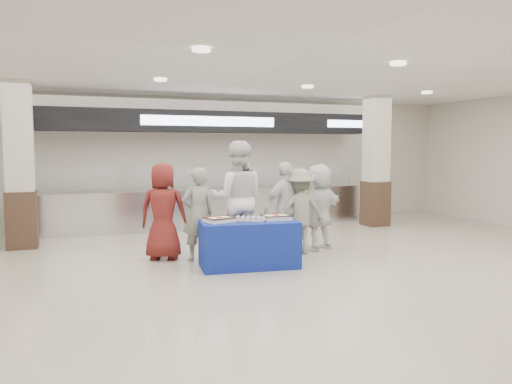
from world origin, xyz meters
name	(u,v)px	position (x,y,z in m)	size (l,w,h in m)	color
ground	(305,283)	(0.00, 0.00, 0.00)	(14.00, 14.00, 0.00)	beige
serving_line	(207,180)	(0.00, 5.40, 1.16)	(8.70, 0.85, 2.80)	silver
column_left	(20,169)	(-4.00, 4.20, 1.53)	(0.55, 0.55, 3.20)	#372419
column_right	(376,164)	(4.00, 4.20, 1.53)	(0.55, 0.55, 3.20)	#372419
display_table	(249,244)	(-0.43, 1.19, 0.38)	(1.55, 0.78, 0.75)	navy
sheet_cake_left	(219,219)	(-0.90, 1.26, 0.80)	(0.52, 0.45, 0.09)	white
sheet_cake_right	(276,217)	(0.04, 1.18, 0.80)	(0.46, 0.36, 0.10)	white
cupcake_tray	(251,219)	(-0.40, 1.18, 0.79)	(0.53, 0.49, 0.07)	#A1A2A6
civilian_maroon	(163,211)	(-1.62, 2.23, 0.84)	(0.82, 0.53, 1.68)	maroon
soldier_a	(198,214)	(-1.08, 1.96, 0.80)	(0.58, 0.38, 1.60)	gray
chef_tall	(237,199)	(-0.35, 2.03, 1.02)	(1.00, 0.78, 2.05)	white
chef_short	(286,208)	(0.56, 1.93, 0.84)	(0.98, 0.41, 1.68)	white
soldier_b	(299,211)	(0.78, 1.83, 0.78)	(1.00, 0.58, 1.55)	gray
civilian_white	(319,207)	(1.28, 2.04, 0.82)	(1.52, 0.48, 1.64)	white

